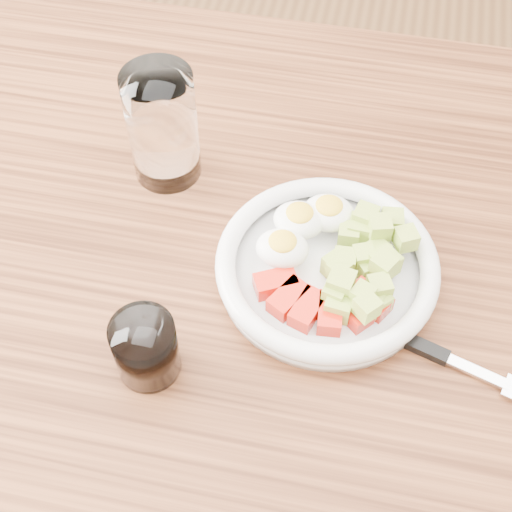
% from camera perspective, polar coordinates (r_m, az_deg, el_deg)
% --- Properties ---
extents(ground, '(4.00, 4.00, 0.00)m').
position_cam_1_polar(ground, '(1.46, 0.32, -19.12)').
color(ground, brown).
rests_on(ground, ground).
extents(dining_table, '(1.50, 0.90, 0.77)m').
position_cam_1_polar(dining_table, '(0.84, 0.53, -5.88)').
color(dining_table, brown).
rests_on(dining_table, ground).
extents(bowl, '(0.23, 0.23, 0.06)m').
position_cam_1_polar(bowl, '(0.75, 5.75, -0.64)').
color(bowl, white).
rests_on(bowl, dining_table).
extents(fork, '(0.21, 0.08, 0.01)m').
position_cam_1_polar(fork, '(0.73, 13.46, -7.26)').
color(fork, black).
rests_on(fork, dining_table).
extents(water_glass, '(0.08, 0.08, 0.14)m').
position_cam_1_polar(water_glass, '(0.81, -7.49, 10.22)').
color(water_glass, white).
rests_on(water_glass, dining_table).
extents(coffee_glass, '(0.06, 0.06, 0.07)m').
position_cam_1_polar(coffee_glass, '(0.68, -8.81, -7.33)').
color(coffee_glass, white).
rests_on(coffee_glass, dining_table).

